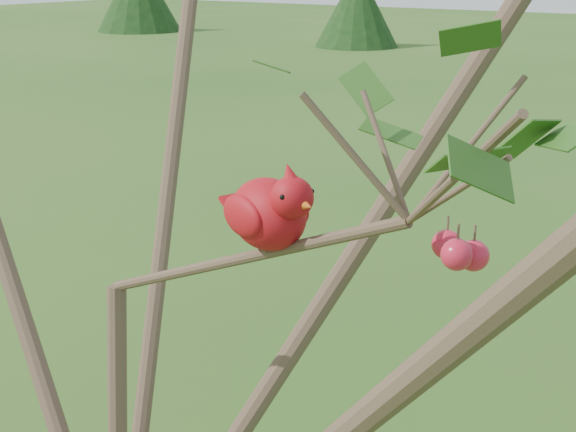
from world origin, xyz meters
name	(u,v)px	position (x,y,z in m)	size (l,w,h in m)	color
crabapple_tree	(85,222)	(0.03, -0.02, 2.12)	(2.35, 2.05, 2.95)	#412E23
cardinal	(271,212)	(0.32, 0.07, 2.17)	(0.22, 0.14, 0.15)	red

